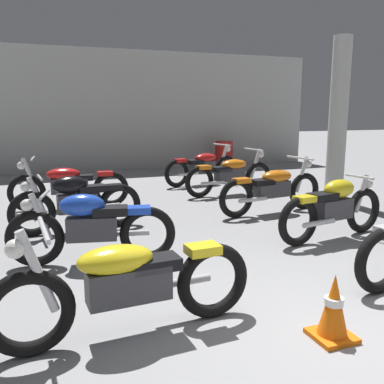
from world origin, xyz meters
name	(u,v)px	position (x,y,z in m)	size (l,w,h in m)	color
ground_plane	(356,343)	(0.00, 0.00, 0.00)	(60.00, 60.00, 0.00)	gray
back_wall	(111,111)	(0.00, 10.68, 1.80)	(13.36, 0.24, 3.60)	#B2B2AD
support_pillar	(338,121)	(3.38, 4.50, 1.60)	(0.36, 0.36, 3.20)	#B2B2AD
motorcycle_left_row_0	(127,282)	(-1.64, 0.76, 0.45)	(2.17, 0.68, 0.97)	black
motorcycle_left_row_1	(91,226)	(-1.69, 2.53, 0.46)	(1.95, 0.60, 0.88)	black
motorcycle_left_row_2	(77,201)	(-1.71, 4.02, 0.46)	(1.97, 0.51, 0.88)	black
motorcycle_left_row_3	(69,185)	(-1.69, 5.62, 0.45)	(2.17, 0.68, 0.97)	black
motorcycle_right_row_1	(334,207)	(1.63, 2.35, 0.46)	(1.96, 0.60, 0.88)	black
motorcycle_right_row_2	(273,188)	(1.65, 4.00, 0.45)	(2.17, 0.68, 0.97)	black
motorcycle_right_row_3	(230,174)	(1.69, 5.81, 0.45)	(2.17, 0.68, 0.97)	black
motorcycle_right_row_4	(203,166)	(1.62, 7.23, 0.45)	(2.13, 0.84, 0.97)	black
oil_drum	(224,155)	(3.40, 9.85, 0.43)	(0.59, 0.59, 0.85)	red
traffic_cone	(334,308)	(-0.13, 0.13, 0.26)	(0.32, 0.32, 0.54)	orange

